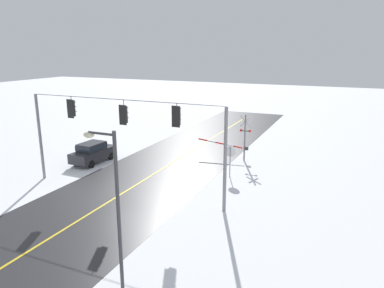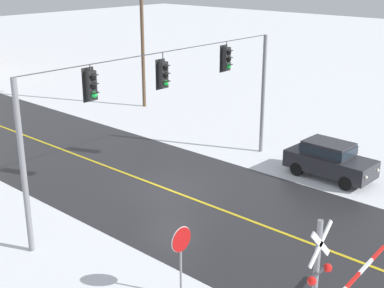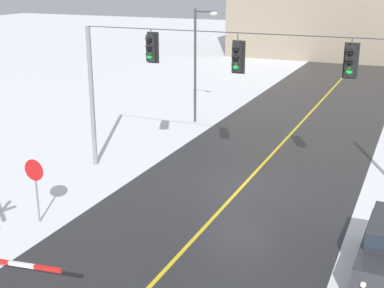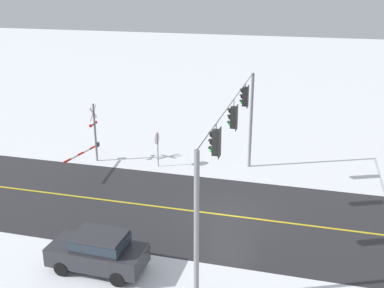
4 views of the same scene
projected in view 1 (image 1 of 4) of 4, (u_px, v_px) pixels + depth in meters
The scene contains 8 objects.
ground_plane at pixel (124, 193), 24.00m from camera, with size 160.00×160.00×0.00m, color white.
road_asphalt at pixel (58, 233), 18.69m from camera, with size 9.00×80.00×0.01m, color #28282B.
lane_centre_line at pixel (58, 233), 18.69m from camera, with size 0.14×72.00×0.01m, color gold.
signal_span at pixel (122, 130), 22.89m from camera, with size 14.20×0.47×6.22m.
stop_sign at pixel (230, 155), 26.57m from camera, with size 0.80×0.09×2.35m.
railroad_crossing at pixel (240, 138), 30.55m from camera, with size 4.72×0.31×4.00m.
parked_car_charcoal at pixel (93, 152), 30.11m from camera, with size 1.90×4.23×1.74m.
streetlamp_near at pixel (113, 199), 13.18m from camera, with size 1.39×0.28×6.50m.
Camera 1 is at (-13.17, 18.66, 9.22)m, focal length 33.80 mm.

